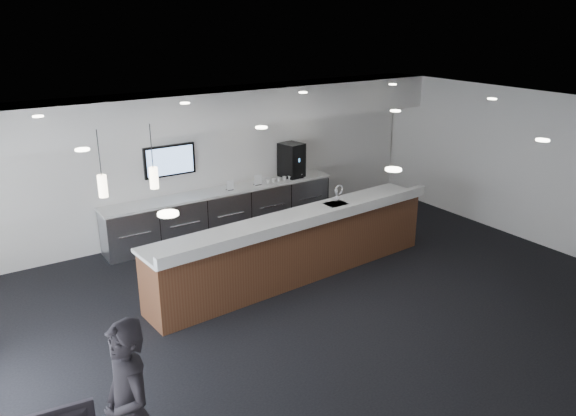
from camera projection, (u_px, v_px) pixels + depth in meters
ground at (329, 303)px, 8.99m from camera, size 10.00×10.00×0.00m
ceiling at (334, 116)px, 8.00m from camera, size 10.00×8.00×0.02m
back_wall at (214, 160)px, 11.65m from camera, size 10.00×0.02×3.00m
right_wall at (532, 168)px, 11.08m from camera, size 0.02×8.00×3.00m
soffit_bulkhead at (222, 108)px, 10.92m from camera, size 10.00×0.90×0.70m
alcove_panel at (214, 156)px, 11.59m from camera, size 9.80×0.06×1.40m
back_credenza at (224, 211)px, 11.70m from camera, size 5.06×0.66×0.95m
wall_tv at (170, 161)px, 11.01m from camera, size 1.05×0.08×0.62m
pendant_left at (156, 180)px, 7.63m from camera, size 0.12×0.12×0.30m
pendant_right at (105, 188)px, 7.27m from camera, size 0.12×0.12×0.30m
ceiling_can_lights at (334, 118)px, 8.01m from camera, size 7.00×5.00×0.02m
service_counter at (296, 246)px, 9.71m from camera, size 5.58×1.31×1.49m
coffee_machine at (291, 160)px, 12.36m from camera, size 0.52×0.60×0.75m
info_sign_left at (230, 185)px, 11.48m from camera, size 0.15×0.02×0.21m
info_sign_right at (258, 180)px, 11.82m from camera, size 0.17×0.03×0.23m
lounge_guest at (129, 412)px, 5.15m from camera, size 0.51×0.72×1.86m
cup_0 at (300, 175)px, 12.40m from camera, size 0.09×0.09×0.08m
cup_1 at (295, 176)px, 12.32m from camera, size 0.12×0.12×0.08m
cup_2 at (290, 177)px, 12.25m from camera, size 0.11×0.11×0.08m
cup_3 at (284, 178)px, 12.18m from camera, size 0.12×0.12×0.08m
cup_4 at (279, 179)px, 12.11m from camera, size 0.12×0.12×0.08m
cup_5 at (274, 180)px, 12.03m from camera, size 0.10×0.10×0.08m
cup_6 at (268, 181)px, 11.96m from camera, size 0.13×0.13×0.08m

